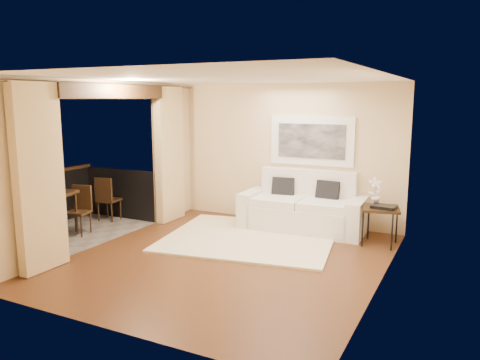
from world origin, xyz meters
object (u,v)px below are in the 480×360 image
Objects in this scene: side_table at (381,211)px; ice_bucket at (47,185)px; bistro_table at (52,197)px; balcony_chair_near at (80,206)px; sofa at (303,209)px; orchid at (376,191)px; balcony_chair_far at (106,196)px.

side_table is 5.78m from ice_bucket.
side_table is 5.63m from bistro_table.
balcony_chair_near reaches higher than side_table.
sofa is 11.44× the size of ice_bucket.
side_table is (1.45, -0.33, 0.20)m from sofa.
orchid reaches higher than bistro_table.
bistro_table is at bearing -158.21° from side_table.
orchid reaches higher than balcony_chair_near.
side_table is 0.86× the size of bistro_table.
bistro_table reaches higher than side_table.
sofa is 1.50m from side_table.
ice_bucket is (-0.45, -0.30, 0.39)m from balcony_chair_near.
ice_bucket is (-5.28, -2.17, 0.02)m from orchid.
balcony_chair_far is (-3.68, -1.19, 0.12)m from sofa.
bistro_table is 1.25m from balcony_chair_far.
ice_bucket is (-3.96, -2.35, 0.51)m from sofa.
orchid reaches higher than sofa.
bistro_table is 0.51m from balcony_chair_near.
balcony_chair_far is at bearing 76.74° from ice_bucket.
orchid is at bearing 7.72° from balcony_chair_near.
sofa is 4.63m from ice_bucket.
side_table is 5.25m from balcony_chair_near.
balcony_chair_far is 4.41× the size of ice_bucket.
balcony_chair_near is at bearing 53.36° from bistro_table.
balcony_chair_near is 4.36× the size of ice_bucket.
side_table is 3.51× the size of ice_bucket.
balcony_chair_near is (-4.83, -1.87, -0.37)m from orchid.
bistro_table is 4.09× the size of ice_bucket.
balcony_chair_far reaches higher than side_table.
sofa is 2.62× the size of balcony_chair_near.
sofa is 4.07m from balcony_chair_near.
balcony_chair_near is at bearing -158.85° from orchid.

